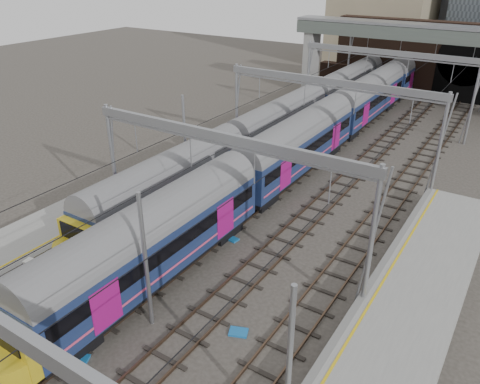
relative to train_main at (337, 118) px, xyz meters
The scene contains 12 objects.
ground 29.57m from the train_main, 86.11° to the right, with size 160.00×160.00×0.00m, color #38332D.
platform_left 28.18m from the train_main, 106.92° to the right, with size 4.32×55.00×1.12m.
tracks 14.75m from the train_main, 82.09° to the right, with size 14.40×80.00×0.22m.
overhead_line 9.10m from the train_main, 75.80° to the right, with size 16.80×80.00×8.00m.
retaining_wall 22.87m from the train_main, 81.42° to the left, with size 28.00×2.75×9.00m.
overbridge 17.39m from the train_main, 83.13° to the left, with size 28.00×3.00×9.25m.
train_main is the anchor object (origin of this frame).
train_second 5.51m from the train_main, 136.56° to the left, with size 2.63×60.78×4.58m.
relay_cabinet 28.94m from the train_main, 101.59° to the right, with size 0.59×0.49×1.19m, color silver.
equip_cover_a 30.99m from the train_main, 88.33° to the right, with size 0.88×0.62×0.10m, color #1661A9.
equip_cover_b 19.35m from the train_main, 86.60° to the right, with size 0.75×0.53×0.09m, color #1661A9.
equip_cover_c 26.51m from the train_main, 77.19° to the right, with size 0.87×0.61×0.10m, color #1661A9.
Camera 1 is at (12.86, -10.22, 15.63)m, focal length 35.00 mm.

